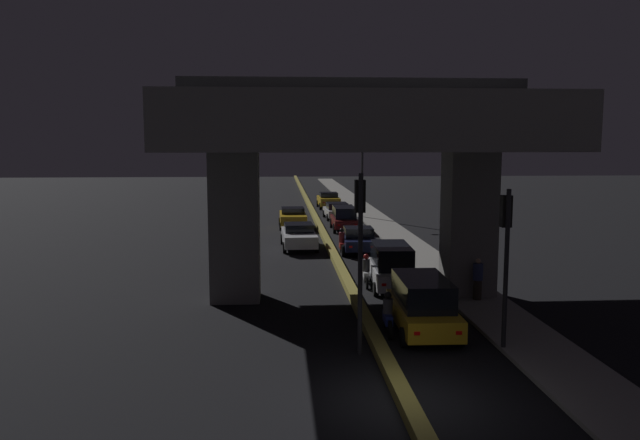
{
  "coord_description": "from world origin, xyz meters",
  "views": [
    {
      "loc": [
        -2.97,
        -14.33,
        6.26
      ],
      "look_at": [
        -0.49,
        23.01,
        1.58
      ],
      "focal_mm": 35.0,
      "sensor_mm": 36.0,
      "label": 1
    }
  ],
  "objects_px": {
    "car_white_fifth": "(337,211)",
    "car_white_lead_oncoming": "(299,236)",
    "car_dark_red_fourth": "(344,218)",
    "traffic_light_right_of_median": "(506,241)",
    "car_white_second": "(392,266)",
    "car_taxi_yellow_second_oncoming": "(293,217)",
    "car_taxi_yellow_lead": "(423,304)",
    "motorcycle_white_filtering_mid": "(366,272)",
    "motorcycle_red_filtering_far": "(342,243)",
    "traffic_light_left_of_median": "(360,232)",
    "car_taxi_yellow_sixth": "(328,200)",
    "street_lamp": "(358,160)",
    "pedestrian_on_sidewalk": "(478,279)",
    "car_dark_blue_third": "(358,239)",
    "motorcycle_blue_filtering_near": "(388,316)"
  },
  "relations": [
    {
      "from": "car_dark_blue_third",
      "to": "pedestrian_on_sidewalk",
      "type": "xyz_separation_m",
      "value": [
        3.22,
        -11.66,
        0.21
      ]
    },
    {
      "from": "traffic_light_left_of_median",
      "to": "motorcycle_white_filtering_mid",
      "type": "xyz_separation_m",
      "value": [
        1.43,
        8.69,
        -3.04
      ]
    },
    {
      "from": "car_white_lead_oncoming",
      "to": "car_taxi_yellow_second_oncoming",
      "type": "bearing_deg",
      "value": 178.81
    },
    {
      "from": "motorcycle_blue_filtering_near",
      "to": "motorcycle_white_filtering_mid",
      "type": "distance_m",
      "value": 6.87
    },
    {
      "from": "car_white_fifth",
      "to": "motorcycle_red_filtering_far",
      "type": "bearing_deg",
      "value": 173.03
    },
    {
      "from": "car_taxi_yellow_lead",
      "to": "motorcycle_red_filtering_far",
      "type": "height_order",
      "value": "car_taxi_yellow_lead"
    },
    {
      "from": "car_taxi_yellow_lead",
      "to": "motorcycle_white_filtering_mid",
      "type": "distance_m",
      "value": 6.85
    },
    {
      "from": "car_taxi_yellow_sixth",
      "to": "traffic_light_right_of_median",
      "type": "bearing_deg",
      "value": -178.91
    },
    {
      "from": "car_white_fifth",
      "to": "car_taxi_yellow_second_oncoming",
      "type": "distance_m",
      "value": 6.21
    },
    {
      "from": "car_dark_red_fourth",
      "to": "motorcycle_red_filtering_far",
      "type": "xyz_separation_m",
      "value": [
        -1.14,
        -9.66,
        -0.29
      ]
    },
    {
      "from": "traffic_light_left_of_median",
      "to": "car_white_second",
      "type": "relative_size",
      "value": 1.2
    },
    {
      "from": "car_white_second",
      "to": "motorcycle_blue_filtering_near",
      "type": "height_order",
      "value": "car_white_second"
    },
    {
      "from": "car_dark_blue_third",
      "to": "motorcycle_white_filtering_mid",
      "type": "relative_size",
      "value": 2.4
    },
    {
      "from": "car_taxi_yellow_lead",
      "to": "car_white_second",
      "type": "xyz_separation_m",
      "value": [
        0.14,
        6.41,
        0.0
      ]
    },
    {
      "from": "street_lamp",
      "to": "car_dark_red_fourth",
      "type": "height_order",
      "value": "street_lamp"
    },
    {
      "from": "street_lamp",
      "to": "car_white_second",
      "type": "distance_m",
      "value": 25.13
    },
    {
      "from": "traffic_light_left_of_median",
      "to": "traffic_light_right_of_median",
      "type": "relative_size",
      "value": 1.1
    },
    {
      "from": "street_lamp",
      "to": "pedestrian_on_sidewalk",
      "type": "xyz_separation_m",
      "value": [
        1.27,
        -27.54,
        -3.89
      ]
    },
    {
      "from": "traffic_light_left_of_median",
      "to": "car_white_fifth",
      "type": "distance_m",
      "value": 32.96
    },
    {
      "from": "traffic_light_right_of_median",
      "to": "car_white_lead_oncoming",
      "type": "bearing_deg",
      "value": 106.55
    },
    {
      "from": "car_dark_blue_third",
      "to": "motorcycle_red_filtering_far",
      "type": "bearing_deg",
      "value": 128.19
    },
    {
      "from": "motorcycle_blue_filtering_near",
      "to": "pedestrian_on_sidewalk",
      "type": "height_order",
      "value": "pedestrian_on_sidewalk"
    },
    {
      "from": "car_white_second",
      "to": "car_dark_red_fourth",
      "type": "xyz_separation_m",
      "value": [
        -0.2,
        17.78,
        -0.05
      ]
    },
    {
      "from": "traffic_light_right_of_median",
      "to": "car_taxi_yellow_second_oncoming",
      "type": "xyz_separation_m",
      "value": [
        -5.7,
        27.76,
        -2.59
      ]
    },
    {
      "from": "traffic_light_right_of_median",
      "to": "car_white_second",
      "type": "bearing_deg",
      "value": 102.74
    },
    {
      "from": "car_dark_red_fourth",
      "to": "car_taxi_yellow_second_oncoming",
      "type": "bearing_deg",
      "value": 65.78
    },
    {
      "from": "street_lamp",
      "to": "car_white_lead_oncoming",
      "type": "bearing_deg",
      "value": -110.26
    },
    {
      "from": "pedestrian_on_sidewalk",
      "to": "car_dark_blue_third",
      "type": "bearing_deg",
      "value": 105.41
    },
    {
      "from": "car_white_fifth",
      "to": "car_taxi_yellow_second_oncoming",
      "type": "relative_size",
      "value": 0.93
    },
    {
      "from": "car_dark_blue_third",
      "to": "pedestrian_on_sidewalk",
      "type": "relative_size",
      "value": 2.58
    },
    {
      "from": "car_white_fifth",
      "to": "car_white_lead_oncoming",
      "type": "height_order",
      "value": "car_white_lead_oncoming"
    },
    {
      "from": "motorcycle_blue_filtering_near",
      "to": "car_taxi_yellow_second_oncoming",
      "type": "bearing_deg",
      "value": 8.8
    },
    {
      "from": "car_taxi_yellow_lead",
      "to": "car_dark_red_fourth",
      "type": "relative_size",
      "value": 1.0
    },
    {
      "from": "car_dark_blue_third",
      "to": "motorcycle_blue_filtering_near",
      "type": "bearing_deg",
      "value": 177.38
    },
    {
      "from": "street_lamp",
      "to": "car_dark_blue_third",
      "type": "distance_m",
      "value": 16.51
    },
    {
      "from": "car_white_fifth",
      "to": "car_white_lead_oncoming",
      "type": "distance_m",
      "value": 14.47
    },
    {
      "from": "traffic_light_right_of_median",
      "to": "motorcycle_blue_filtering_near",
      "type": "height_order",
      "value": "traffic_light_right_of_median"
    },
    {
      "from": "street_lamp",
      "to": "car_white_fifth",
      "type": "height_order",
      "value": "street_lamp"
    },
    {
      "from": "car_taxi_yellow_sixth",
      "to": "car_taxi_yellow_second_oncoming",
      "type": "height_order",
      "value": "car_taxi_yellow_sixth"
    },
    {
      "from": "car_dark_blue_third",
      "to": "car_white_lead_oncoming",
      "type": "height_order",
      "value": "car_white_lead_oncoming"
    },
    {
      "from": "car_taxi_yellow_second_oncoming",
      "to": "motorcycle_blue_filtering_near",
      "type": "bearing_deg",
      "value": 4.69
    },
    {
      "from": "car_white_lead_oncoming",
      "to": "pedestrian_on_sidewalk",
      "type": "bearing_deg",
      "value": 24.48
    },
    {
      "from": "car_taxi_yellow_lead",
      "to": "motorcycle_white_filtering_mid",
      "type": "height_order",
      "value": "car_taxi_yellow_lead"
    },
    {
      "from": "traffic_light_left_of_median",
      "to": "motorcycle_white_filtering_mid",
      "type": "distance_m",
      "value": 9.32
    },
    {
      "from": "car_white_second",
      "to": "motorcycle_white_filtering_mid",
      "type": "xyz_separation_m",
      "value": [
        -1.05,
        0.37,
        -0.36
      ]
    },
    {
      "from": "car_dark_blue_third",
      "to": "car_dark_red_fourth",
      "type": "xyz_separation_m",
      "value": [
        0.11,
        8.88,
        0.19
      ]
    },
    {
      "from": "car_taxi_yellow_sixth",
      "to": "car_taxi_yellow_second_oncoming",
      "type": "bearing_deg",
      "value": 162.82
    },
    {
      "from": "car_dark_red_fourth",
      "to": "car_white_fifth",
      "type": "xyz_separation_m",
      "value": [
        0.1,
        6.63,
        -0.22
      ]
    },
    {
      "from": "car_white_lead_oncoming",
      "to": "motorcycle_red_filtering_far",
      "type": "height_order",
      "value": "motorcycle_red_filtering_far"
    },
    {
      "from": "traffic_light_left_of_median",
      "to": "street_lamp",
      "type": "relative_size",
      "value": 0.66
    }
  ]
}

